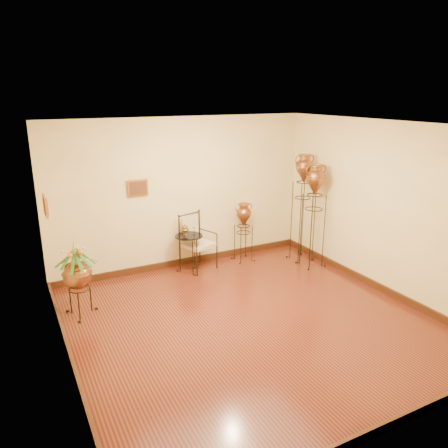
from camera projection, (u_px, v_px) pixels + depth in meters
name	position (u px, v px, depth m)	size (l,w,h in m)	color
ground	(249.00, 321.00, 6.37)	(5.00, 5.00, 0.00)	maroon
room_shell	(251.00, 206.00, 5.87)	(5.02, 5.02, 2.81)	#FEE6A3
amphora_tall	(302.00, 207.00, 8.43)	(0.48, 0.48, 2.11)	#2C2316
amphora_mid	(313.00, 215.00, 8.16)	(0.46, 0.46, 1.97)	#2C2316
amphora_short	(243.00, 232.00, 8.52)	(0.45, 0.45, 1.18)	#2C2316
planter_urn	(77.00, 272.00, 6.36)	(0.71, 0.71, 1.24)	#2C2316
armchair	(198.00, 242.00, 8.11)	(0.74, 0.71, 1.05)	#2C2316
side_table	(189.00, 253.00, 8.02)	(0.64, 0.64, 0.90)	#2C2316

